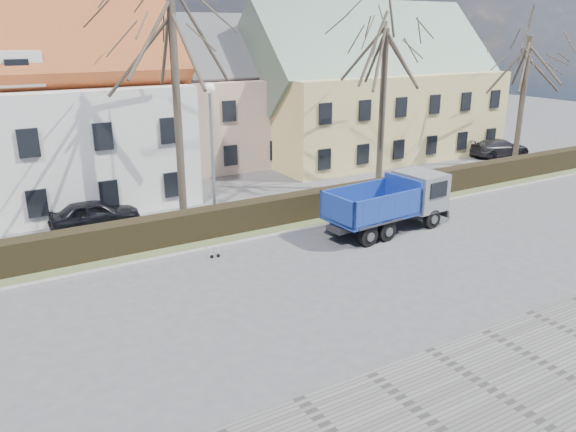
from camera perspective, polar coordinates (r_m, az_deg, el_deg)
ground at (r=21.32m, az=2.76°, el=-6.22°), size 120.00×120.00×0.00m
sidewalk_near at (r=15.86m, az=20.63°, el=-16.73°), size 80.00×5.00×0.08m
curb_far at (r=24.97m, az=-3.04°, el=-2.32°), size 80.00×0.30×0.12m
grass_strip at (r=26.32m, az=-4.66°, el=-1.28°), size 80.00×3.00×0.10m
hedge at (r=25.95m, az=-4.50°, el=-0.16°), size 60.00×0.90×1.30m
building_pink at (r=39.35m, az=-8.52°, el=11.03°), size 10.80×8.80×8.00m
building_yellow at (r=42.85m, az=8.41°, el=11.95°), size 18.80×10.80×8.50m
tree_1 at (r=26.28m, az=-11.30°, el=12.46°), size 9.20×9.20×12.65m
tree_2 at (r=32.40m, az=9.63°, el=12.13°), size 8.00×8.00×11.00m
tree_3 at (r=41.15m, az=22.83°, el=11.87°), size 7.60×7.60×10.45m
dump_truck at (r=25.96m, az=9.73°, el=1.11°), size 6.61×2.91×2.58m
streetlight at (r=25.70m, az=-7.66°, el=5.91°), size 0.53×0.53×6.79m
cart_frame at (r=23.08m, az=-7.88°, el=-3.63°), size 0.68×0.45×0.58m
parked_car_a at (r=27.71m, az=-19.02°, el=0.17°), size 4.13×1.76×1.39m
parked_car_b at (r=44.42m, az=20.73°, el=6.50°), size 4.83×2.76×1.32m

